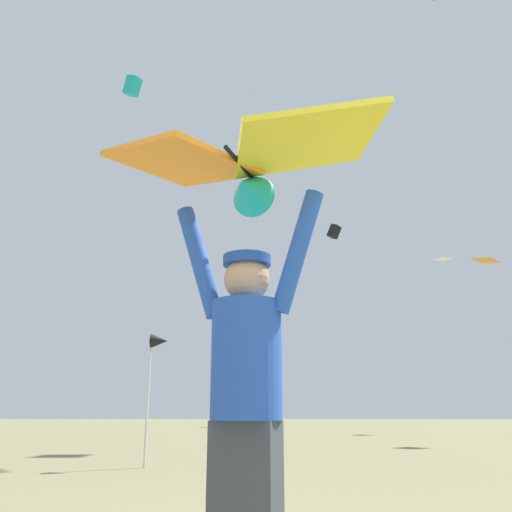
{
  "coord_description": "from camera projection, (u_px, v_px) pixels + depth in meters",
  "views": [
    {
      "loc": [
        -0.26,
        -2.76,
        0.86
      ],
      "look_at": [
        -0.36,
        2.0,
        2.26
      ],
      "focal_mm": 37.14,
      "sensor_mm": 36.0,
      "label": 1
    }
  ],
  "objects": [
    {
      "name": "held_stunt_kite",
      "position": [
        243.0,
        164.0,
        2.76
      ],
      "size": [
        1.5,
        1.01,
        0.38
      ],
      "color": "black"
    },
    {
      "name": "distant_kite_white_high_left",
      "position": [
        443.0,
        258.0,
        24.63
      ],
      "size": [
        0.88,
        0.88,
        0.12
      ],
      "color": "white"
    },
    {
      "name": "distant_kite_teal_far_center",
      "position": [
        132.0,
        86.0,
        31.08
      ],
      "size": [
        1.17,
        1.13,
        1.31
      ],
      "color": "#19B2AD"
    },
    {
      "name": "kite_flyer_person",
      "position": [
        246.0,
        394.0,
        2.49
      ],
      "size": [
        0.8,
        0.43,
        1.92
      ],
      "color": "#424751",
      "rests_on": "ground"
    },
    {
      "name": "marker_flag",
      "position": [
        157.0,
        351.0,
        8.86
      ],
      "size": [
        0.3,
        0.24,
        2.12
      ],
      "color": "silver",
      "rests_on": "ground"
    },
    {
      "name": "distant_kite_black_high_right",
      "position": [
        334.0,
        232.0,
        37.65
      ],
      "size": [
        1.11,
        0.95,
        1.17
      ],
      "color": "black"
    },
    {
      "name": "distant_kite_orange_overhead_distant",
      "position": [
        486.0,
        259.0,
        16.2
      ],
      "size": [
        0.74,
        0.74,
        0.23
      ],
      "color": "orange"
    }
  ]
}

